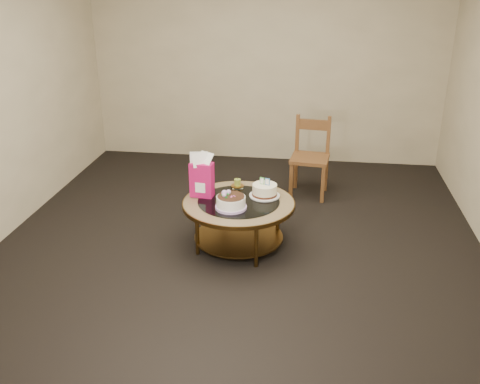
# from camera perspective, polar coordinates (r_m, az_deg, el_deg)

# --- Properties ---
(ground) EXTENTS (5.00, 5.00, 0.00)m
(ground) POSITION_cam_1_polar(r_m,az_deg,el_deg) (5.01, -0.14, -5.75)
(ground) COLOR black
(ground) RESTS_ON ground
(room_walls) EXTENTS (4.52, 5.02, 2.61)m
(room_walls) POSITION_cam_1_polar(r_m,az_deg,el_deg) (4.48, -0.16, 11.81)
(room_walls) COLOR beige
(room_walls) RESTS_ON ground
(coffee_table) EXTENTS (1.02, 1.02, 0.46)m
(coffee_table) POSITION_cam_1_polar(r_m,az_deg,el_deg) (4.84, -0.15, -1.83)
(coffee_table) COLOR brown
(coffee_table) RESTS_ON ground
(decorated_cake) EXTENTS (0.28, 0.28, 0.16)m
(decorated_cake) POSITION_cam_1_polar(r_m,az_deg,el_deg) (4.65, -0.99, -1.15)
(decorated_cake) COLOR #C69EE0
(decorated_cake) RESTS_ON coffee_table
(cream_cake) EXTENTS (0.28, 0.28, 0.18)m
(cream_cake) POSITION_cam_1_polar(r_m,az_deg,el_deg) (4.90, 2.64, 0.17)
(cream_cake) COLOR white
(cream_cake) RESTS_ON coffee_table
(gift_bag) EXTENTS (0.22, 0.17, 0.42)m
(gift_bag) POSITION_cam_1_polar(r_m,az_deg,el_deg) (4.85, -4.10, 1.81)
(gift_bag) COLOR #C71267
(gift_bag) RESTS_ON coffee_table
(pillar_candle) EXTENTS (0.12, 0.12, 0.09)m
(pillar_candle) POSITION_cam_1_polar(r_m,az_deg,el_deg) (5.10, -0.27, 0.82)
(pillar_candle) COLOR #E6C25E
(pillar_candle) RESTS_ON coffee_table
(dining_chair) EXTENTS (0.45, 0.45, 0.88)m
(dining_chair) POSITION_cam_1_polar(r_m,az_deg,el_deg) (6.02, 7.51, 3.77)
(dining_chair) COLOR brown
(dining_chair) RESTS_ON ground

